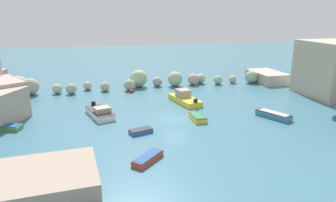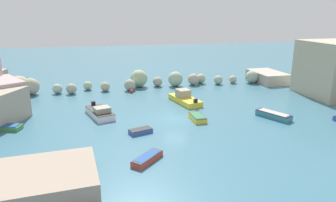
{
  "view_description": "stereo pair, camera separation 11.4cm",
  "coord_description": "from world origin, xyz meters",
  "px_view_note": "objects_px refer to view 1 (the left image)",
  "views": [
    {
      "loc": [
        -8.49,
        -32.07,
        11.62
      ],
      "look_at": [
        0.0,
        3.76,
        1.0
      ],
      "focal_mm": 33.2,
      "sensor_mm": 36.0,
      "label": 1
    },
    {
      "loc": [
        -8.38,
        -32.09,
        11.62
      ],
      "look_at": [
        0.0,
        3.76,
        1.0
      ],
      "focal_mm": 33.2,
      "sensor_mm": 36.0,
      "label": 2
    }
  ],
  "objects_px": {
    "stone_dock": "(47,179)",
    "moored_boat_7": "(184,98)",
    "moored_boat_6": "(141,131)",
    "moored_boat_4": "(198,117)",
    "moored_boat_0": "(8,127)",
    "moored_boat_1": "(273,115)",
    "moored_boat_2": "(100,112)",
    "moored_boat_5": "(148,158)",
    "channel_buoy": "(131,91)"
  },
  "relations": [
    {
      "from": "stone_dock",
      "to": "moored_boat_0",
      "type": "distance_m",
      "value": 13.54
    },
    {
      "from": "moored_boat_1",
      "to": "moored_boat_6",
      "type": "xyz_separation_m",
      "value": [
        -15.34,
        -1.08,
        -0.13
      ]
    },
    {
      "from": "moored_boat_0",
      "to": "channel_buoy",
      "type": "bearing_deg",
      "value": 58.76
    },
    {
      "from": "channel_buoy",
      "to": "moored_boat_1",
      "type": "xyz_separation_m",
      "value": [
        14.35,
        -15.0,
        0.08
      ]
    },
    {
      "from": "moored_boat_2",
      "to": "stone_dock",
      "type": "bearing_deg",
      "value": -32.25
    },
    {
      "from": "moored_boat_1",
      "to": "moored_boat_6",
      "type": "height_order",
      "value": "moored_boat_1"
    },
    {
      "from": "moored_boat_2",
      "to": "moored_boat_7",
      "type": "height_order",
      "value": "moored_boat_7"
    },
    {
      "from": "stone_dock",
      "to": "moored_boat_7",
      "type": "relative_size",
      "value": 1.11
    },
    {
      "from": "channel_buoy",
      "to": "moored_boat_1",
      "type": "distance_m",
      "value": 20.76
    },
    {
      "from": "moored_boat_0",
      "to": "moored_boat_6",
      "type": "height_order",
      "value": "moored_boat_0"
    },
    {
      "from": "stone_dock",
      "to": "moored_boat_4",
      "type": "height_order",
      "value": "stone_dock"
    },
    {
      "from": "stone_dock",
      "to": "moored_boat_6",
      "type": "xyz_separation_m",
      "value": [
        7.69,
        8.45,
        -0.44
      ]
    },
    {
      "from": "channel_buoy",
      "to": "moored_boat_1",
      "type": "height_order",
      "value": "moored_boat_1"
    },
    {
      "from": "moored_boat_5",
      "to": "moored_boat_1",
      "type": "bearing_deg",
      "value": 159.44
    },
    {
      "from": "moored_boat_0",
      "to": "moored_boat_7",
      "type": "distance_m",
      "value": 21.01
    },
    {
      "from": "stone_dock",
      "to": "moored_boat_6",
      "type": "distance_m",
      "value": 11.44
    },
    {
      "from": "stone_dock",
      "to": "moored_boat_2",
      "type": "relative_size",
      "value": 1.26
    },
    {
      "from": "moored_boat_7",
      "to": "moored_boat_2",
      "type": "bearing_deg",
      "value": 94.08
    },
    {
      "from": "channel_buoy",
      "to": "moored_boat_2",
      "type": "distance_m",
      "value": 11.05
    },
    {
      "from": "channel_buoy",
      "to": "moored_boat_0",
      "type": "relative_size",
      "value": 0.19
    },
    {
      "from": "moored_boat_1",
      "to": "moored_boat_5",
      "type": "relative_size",
      "value": 1.42
    },
    {
      "from": "stone_dock",
      "to": "moored_boat_2",
      "type": "bearing_deg",
      "value": 74.96
    },
    {
      "from": "moored_boat_0",
      "to": "moored_boat_7",
      "type": "relative_size",
      "value": 0.46
    },
    {
      "from": "moored_boat_0",
      "to": "moored_boat_2",
      "type": "height_order",
      "value": "moored_boat_2"
    },
    {
      "from": "channel_buoy",
      "to": "moored_boat_4",
      "type": "height_order",
      "value": "moored_boat_4"
    },
    {
      "from": "moored_boat_4",
      "to": "moored_boat_7",
      "type": "height_order",
      "value": "moored_boat_7"
    },
    {
      "from": "moored_boat_0",
      "to": "moored_boat_5",
      "type": "bearing_deg",
      "value": -20.66
    },
    {
      "from": "moored_boat_0",
      "to": "moored_boat_4",
      "type": "distance_m",
      "value": 19.82
    },
    {
      "from": "moored_boat_1",
      "to": "moored_boat_7",
      "type": "xyz_separation_m",
      "value": [
        -8.07,
        8.37,
        0.2
      ]
    },
    {
      "from": "stone_dock",
      "to": "channel_buoy",
      "type": "relative_size",
      "value": 12.37
    },
    {
      "from": "stone_dock",
      "to": "moored_boat_1",
      "type": "xyz_separation_m",
      "value": [
        23.03,
        9.53,
        -0.31
      ]
    },
    {
      "from": "moored_boat_0",
      "to": "moored_boat_1",
      "type": "height_order",
      "value": "moored_boat_1"
    },
    {
      "from": "moored_boat_6",
      "to": "moored_boat_4",
      "type": "bearing_deg",
      "value": 1.63
    },
    {
      "from": "channel_buoy",
      "to": "moored_boat_7",
      "type": "height_order",
      "value": "moored_boat_7"
    },
    {
      "from": "stone_dock",
      "to": "moored_boat_2",
      "type": "xyz_separation_m",
      "value": [
        3.91,
        14.56,
        -0.17
      ]
    },
    {
      "from": "moored_boat_4",
      "to": "moored_boat_1",
      "type": "bearing_deg",
      "value": -98.76
    },
    {
      "from": "stone_dock",
      "to": "channel_buoy",
      "type": "distance_m",
      "value": 26.02
    },
    {
      "from": "stone_dock",
      "to": "moored_boat_0",
      "type": "height_order",
      "value": "stone_dock"
    },
    {
      "from": "moored_boat_1",
      "to": "moored_boat_4",
      "type": "xyz_separation_m",
      "value": [
        -8.6,
        1.3,
        -0.05
      ]
    },
    {
      "from": "stone_dock",
      "to": "moored_boat_5",
      "type": "distance_m",
      "value": 7.71
    },
    {
      "from": "moored_boat_5",
      "to": "channel_buoy",
      "type": "bearing_deg",
      "value": -138.69
    },
    {
      "from": "moored_boat_4",
      "to": "moored_boat_6",
      "type": "relative_size",
      "value": 1.12
    },
    {
      "from": "moored_boat_7",
      "to": "moored_boat_4",
      "type": "bearing_deg",
      "value": 162.95
    },
    {
      "from": "stone_dock",
      "to": "moored_boat_6",
      "type": "bearing_deg",
      "value": 47.67
    },
    {
      "from": "channel_buoy",
      "to": "moored_boat_7",
      "type": "bearing_deg",
      "value": -46.52
    },
    {
      "from": "moored_boat_2",
      "to": "moored_boat_6",
      "type": "distance_m",
      "value": 7.19
    },
    {
      "from": "moored_boat_1",
      "to": "moored_boat_7",
      "type": "distance_m",
      "value": 11.63
    },
    {
      "from": "moored_boat_1",
      "to": "moored_boat_0",
      "type": "bearing_deg",
      "value": -122.16
    },
    {
      "from": "moored_boat_5",
      "to": "moored_boat_7",
      "type": "bearing_deg",
      "value": -161.3
    },
    {
      "from": "stone_dock",
      "to": "moored_boat_1",
      "type": "bearing_deg",
      "value": 22.47
    }
  ]
}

